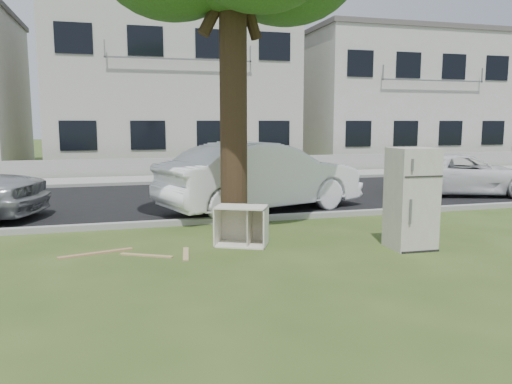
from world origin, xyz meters
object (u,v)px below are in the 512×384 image
object	(u,v)px
cabinet	(242,226)
car_center	(262,177)
fridge	(411,199)
car_right	(464,175)

from	to	relation	value
cabinet	car_center	distance (m)	3.50
car_center	fridge	bearing A→B (deg)	-179.72
cabinet	car_right	size ratio (longest dim) A/B	0.20
fridge	cabinet	distance (m)	2.93
cabinet	car_center	bearing A→B (deg)	92.96
car_right	fridge	bearing A→B (deg)	153.99
fridge	cabinet	xyz separation A→B (m)	(-2.72, 0.96, -0.51)
fridge	car_right	size ratio (longest dim) A/B	0.40
fridge	car_center	world-z (taller)	fridge
car_right	cabinet	bearing A→B (deg)	136.83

